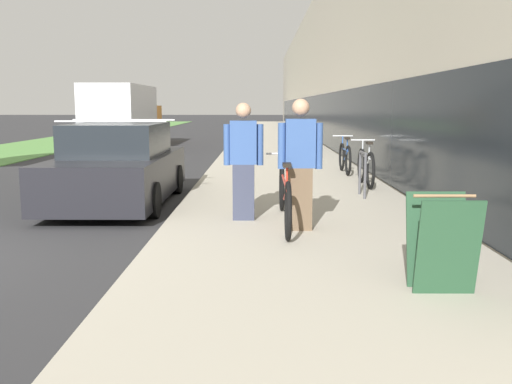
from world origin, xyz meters
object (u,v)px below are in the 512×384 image
object	(u,v)px
person_rider	(300,165)
bike_rack_hoop	(363,169)
tandem_bicycle	(285,196)
cruiser_bike_middle	(345,158)
parked_sedan_curbside	(119,168)
moving_truck	(124,116)
cruiser_bike_nearest	(366,167)
sandwich_board_sign	(442,243)
person_bystander	(244,161)

from	to	relation	value
person_rider	bike_rack_hoop	xyz separation A→B (m)	(1.37, 2.88, -0.38)
tandem_bicycle	cruiser_bike_middle	distance (m)	6.53
person_rider	cruiser_bike_middle	size ratio (longest dim) A/B	0.98
tandem_bicycle	person_rider	bearing A→B (deg)	-62.38
person_rider	parked_sedan_curbside	distance (m)	4.28
person_rider	moving_truck	world-z (taller)	moving_truck
cruiser_bike_nearest	sandwich_board_sign	size ratio (longest dim) A/B	1.99
tandem_bicycle	bike_rack_hoop	distance (m)	2.97
person_bystander	person_rider	bearing A→B (deg)	-41.27
sandwich_board_sign	moving_truck	xyz separation A→B (m)	(-7.72, 20.36, 0.78)
person_bystander	cruiser_bike_nearest	xyz separation A→B (m)	(2.49, 3.65, -0.47)
person_rider	moving_truck	xyz separation A→B (m)	(-6.59, 17.74, 0.34)
tandem_bicycle	moving_truck	xyz separation A→B (m)	(-6.40, 17.37, 0.83)
moving_truck	sandwich_board_sign	bearing A→B (deg)	-69.24
person_rider	parked_sedan_curbside	size ratio (longest dim) A/B	0.40
sandwich_board_sign	parked_sedan_curbside	distance (m)	6.96
cruiser_bike_middle	sandwich_board_sign	size ratio (longest dim) A/B	2.02
person_rider	sandwich_board_sign	bearing A→B (deg)	-66.77
bike_rack_hoop	sandwich_board_sign	distance (m)	5.51
bike_rack_hoop	moving_truck	xyz separation A→B (m)	(-7.96, 14.86, 0.72)
cruiser_bike_middle	person_rider	bearing A→B (deg)	-103.50
cruiser_bike_nearest	person_bystander	bearing A→B (deg)	-124.34
bike_rack_hoop	moving_truck	distance (m)	16.87
bike_rack_hoop	moving_truck	world-z (taller)	moving_truck
person_rider	person_bystander	size ratio (longest dim) A/B	1.03
person_bystander	cruiser_bike_middle	world-z (taller)	person_bystander
person_bystander	parked_sedan_curbside	size ratio (longest dim) A/B	0.39
tandem_bicycle	cruiser_bike_nearest	xyz separation A→B (m)	(1.89, 3.98, -0.00)
person_rider	sandwich_board_sign	distance (m)	2.89
tandem_bicycle	sandwich_board_sign	distance (m)	3.27
bike_rack_hoop	cruiser_bike_nearest	size ratio (longest dim) A/B	0.47
person_bystander	bike_rack_hoop	size ratio (longest dim) A/B	2.05
tandem_bicycle	cruiser_bike_middle	world-z (taller)	tandem_bicycle
sandwich_board_sign	person_bystander	bearing A→B (deg)	120.02
person_rider	bike_rack_hoop	distance (m)	3.22
person_rider	moving_truck	distance (m)	18.93
moving_truck	person_rider	bearing A→B (deg)	-69.61
cruiser_bike_middle	moving_truck	distance (m)	13.81
tandem_bicycle	moving_truck	size ratio (longest dim) A/B	0.39
person_bystander	bike_rack_hoop	xyz separation A→B (m)	(2.16, 2.19, -0.36)
person_rider	person_bystander	xyz separation A→B (m)	(-0.79, 0.69, -0.02)
tandem_bicycle	cruiser_bike_nearest	size ratio (longest dim) A/B	1.60
moving_truck	cruiser_bike_middle	bearing A→B (deg)	-53.56
tandem_bicycle	bike_rack_hoop	bearing A→B (deg)	58.13
tandem_bicycle	person_bystander	distance (m)	0.83
person_rider	cruiser_bike_nearest	bearing A→B (deg)	68.60
person_rider	bike_rack_hoop	size ratio (longest dim) A/B	2.11
bike_rack_hoop	parked_sedan_curbside	world-z (taller)	parked_sedan_curbside
cruiser_bike_nearest	parked_sedan_curbside	distance (m)	5.11
sandwich_board_sign	moving_truck	world-z (taller)	moving_truck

